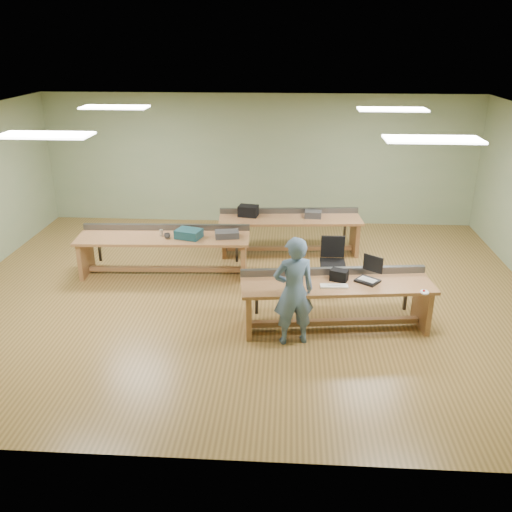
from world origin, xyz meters
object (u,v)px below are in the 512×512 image
at_px(camera_bag, 339,275).
at_px(mug, 167,236).
at_px(drinks_can, 161,233).
at_px(workbench_back, 290,227).
at_px(task_chair, 332,270).
at_px(workbench_mid, 164,245).
at_px(person, 294,291).
at_px(parts_bin_grey, 227,234).
at_px(laptop_base, 367,281).
at_px(workbench_front, 336,294).
at_px(parts_bin_teal, 189,234).

bearing_deg(camera_bag, mug, 172.56).
bearing_deg(drinks_can, mug, -40.25).
relative_size(workbench_back, task_chair, 3.18).
distance_m(workbench_mid, person, 3.36).
height_order(task_chair, mug, task_chair).
distance_m(workbench_back, mug, 2.62).
bearing_deg(camera_bag, person, -118.82).
xyz_separation_m(camera_bag, task_chair, (0.01, 1.33, -0.50)).
bearing_deg(task_chair, parts_bin_grey, 167.40).
bearing_deg(person, parts_bin_grey, -76.65).
xyz_separation_m(laptop_base, drinks_can, (-3.54, 1.80, 0.04)).
relative_size(workbench_mid, camera_bag, 12.53).
bearing_deg(workbench_mid, person, -47.01).
bearing_deg(workbench_mid, mug, -53.63).
bearing_deg(parts_bin_grey, workbench_back, 46.85).
height_order(workbench_front, drinks_can, drinks_can).
distance_m(laptop_base, parts_bin_teal, 3.48).
xyz_separation_m(camera_bag, mug, (-2.98, 1.66, -0.04)).
relative_size(workbench_back, mug, 25.55).
xyz_separation_m(workbench_mid, parts_bin_teal, (0.49, -0.07, 0.26)).
bearing_deg(person, laptop_base, -168.17).
height_order(workbench_back, mug, workbench_back).
height_order(workbench_front, workbench_back, same).
height_order(workbench_back, camera_bag, camera_bag).
bearing_deg(task_chair, camera_bag, -90.01).
bearing_deg(drinks_can, workbench_mid, 3.77).
distance_m(workbench_front, workbench_mid, 3.56).
bearing_deg(camera_bag, parts_bin_grey, 158.59).
distance_m(workbench_mid, camera_bag, 3.56).
relative_size(workbench_mid, drinks_can, 26.72).
bearing_deg(parts_bin_grey, workbench_front, -44.80).
xyz_separation_m(person, parts_bin_grey, (-1.22, 2.34, -0.01)).
bearing_deg(workbench_mid, workbench_back, 25.14).
distance_m(workbench_front, drinks_can, 3.60).
height_order(camera_bag, drinks_can, camera_bag).
distance_m(workbench_front, task_chair, 1.43).
bearing_deg(person, workbench_front, -157.18).
bearing_deg(laptop_base, camera_bag, -145.69).
xyz_separation_m(person, task_chair, (0.69, 1.90, -0.48)).
xyz_separation_m(workbench_mid, workbench_back, (2.33, 1.23, -0.01)).
distance_m(workbench_back, person, 3.58).
xyz_separation_m(workbench_front, parts_bin_grey, (-1.87, 1.85, 0.25)).
xyz_separation_m(workbench_back, mug, (-2.23, -1.34, 0.24)).
bearing_deg(workbench_front, laptop_base, -0.34).
bearing_deg(person, parts_bin_teal, -64.09).
bearing_deg(parts_bin_grey, workbench_mid, -179.94).
height_order(person, mug, person).
bearing_deg(laptop_base, mug, -169.07).
bearing_deg(workbench_back, parts_bin_teal, -149.56).
relative_size(workbench_mid, parts_bin_grey, 7.43).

